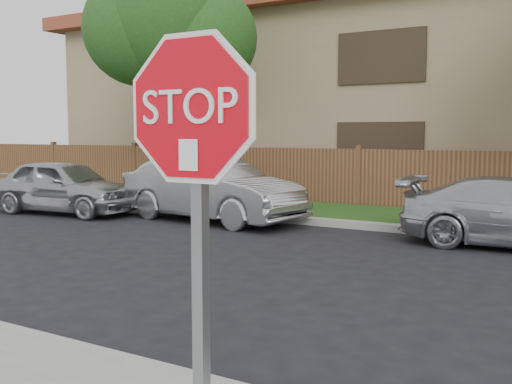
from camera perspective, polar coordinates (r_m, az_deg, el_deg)
The scene contains 6 objects.
far_curb at distance 12.25m, azimuth 21.74°, elevation -3.95°, with size 70.00×0.30×0.15m, color gray.
grass_strip at distance 13.87m, azimuth 22.85°, elevation -2.97°, with size 70.00×3.00×0.12m, color #1E4714.
tree_left at distance 17.52m, azimuth -8.34°, elevation 16.08°, with size 4.80×3.90×7.78m.
stop_sign at distance 2.90m, azimuth -5.91°, elevation 1.57°, with size 1.01×0.13×2.55m.
sedan_far_left at distance 15.83m, azimuth -17.77°, elevation 0.52°, with size 1.63×4.06×1.38m, color #AAABAF.
sedan_left at distance 13.74m, azimuth -4.25°, elevation 0.27°, with size 1.58×4.54×1.50m, color #A3A4A7.
Camera 1 is at (1.89, -3.80, 2.03)m, focal length 42.00 mm.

